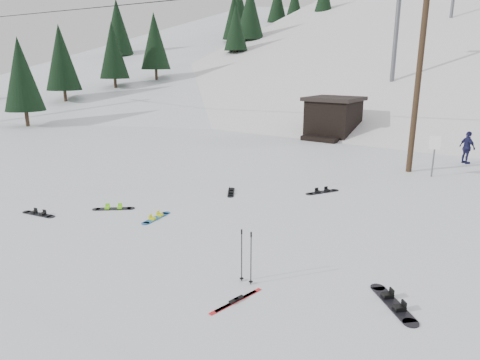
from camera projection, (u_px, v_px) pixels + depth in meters
The scene contains 17 objects.
ground at pixel (161, 273), 10.28m from camera, with size 200.00×200.00×0.00m, color white.
ski_slope at pixel (470, 197), 56.38m from camera, with size 60.00×75.00×45.00m, color white.
ridge_left at pixel (223, 163), 71.06m from camera, with size 34.00×85.00×38.00m, color white.
treeline_left at pixel (198, 100), 60.80m from camera, with size 20.00×64.00×10.00m, color black, non-canonical shape.
utility_pole at pixel (419, 69), 18.86m from camera, with size 2.00×0.26×9.00m.
trail_sign at pixel (435, 149), 18.80m from camera, with size 0.50×0.09×1.85m.
lift_hut at pixel (333, 117), 29.12m from camera, with size 3.40×4.10×2.75m.
lift_tower_near at pixel (397, 25), 33.93m from camera, with size 2.20×0.36×8.00m.
hero_snowboard at pixel (156, 218), 13.95m from camera, with size 0.43×1.34×0.09m.
hero_skis at pixel (236, 301), 9.06m from camera, with size 0.34×1.45×0.08m.
ski_poles at pixel (246, 256), 9.68m from camera, with size 0.35×0.09×1.28m.
board_scatter_a at pixel (39, 214), 14.30m from camera, with size 1.38×0.48×0.10m.
board_scatter_b at pixel (231, 192), 16.74m from camera, with size 0.86×1.13×0.09m.
board_scatter_c at pixel (114, 208), 14.84m from camera, with size 1.16×1.04×0.10m.
board_scatter_d at pixel (393, 303), 8.94m from camera, with size 1.30×1.29×0.12m.
board_scatter_f at pixel (322, 192), 16.78m from camera, with size 0.88×1.36×0.11m.
skier_navy at pixel (467, 148), 21.47m from camera, with size 0.96×0.40×1.64m, color #1B1B44.
Camera 1 is at (7.03, -6.43, 4.86)m, focal length 32.00 mm.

